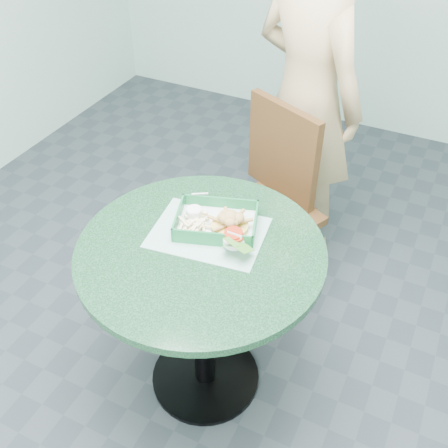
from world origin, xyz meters
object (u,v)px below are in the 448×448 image
at_px(dining_chair, 272,193).
at_px(diner_person, 309,76).
at_px(cafe_table, 202,286).
at_px(food_basket, 216,228).
at_px(sauce_ramekin, 198,212).
at_px(crab_sandwich, 227,228).

bearing_deg(dining_chair, diner_person, 112.97).
distance_m(cafe_table, food_basket, 0.22).
relative_size(cafe_table, food_basket, 3.06).
xyz_separation_m(diner_person, food_basket, (-0.01, -0.94, -0.20)).
xyz_separation_m(dining_chair, diner_person, (0.01, 0.35, 0.44)).
distance_m(dining_chair, sauce_ramekin, 0.64).
height_order(cafe_table, crab_sandwich, crab_sandwich).
bearing_deg(cafe_table, sauce_ramekin, 121.32).
relative_size(crab_sandwich, sauce_ramekin, 2.24).
bearing_deg(dining_chair, sauce_ramekin, -72.90).
relative_size(dining_chair, crab_sandwich, 7.07).
height_order(cafe_table, diner_person, diner_person).
distance_m(cafe_table, crab_sandwich, 0.25).
height_order(dining_chair, diner_person, diner_person).
height_order(cafe_table, dining_chair, dining_chair).
bearing_deg(food_basket, diner_person, 89.57).
bearing_deg(sauce_ramekin, cafe_table, -58.68).
xyz_separation_m(cafe_table, crab_sandwich, (0.05, 0.10, 0.22)).
height_order(diner_person, food_basket, diner_person).
height_order(cafe_table, food_basket, food_basket).
distance_m(diner_person, sauce_ramekin, 0.94).
height_order(cafe_table, sauce_ramekin, sauce_ramekin).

